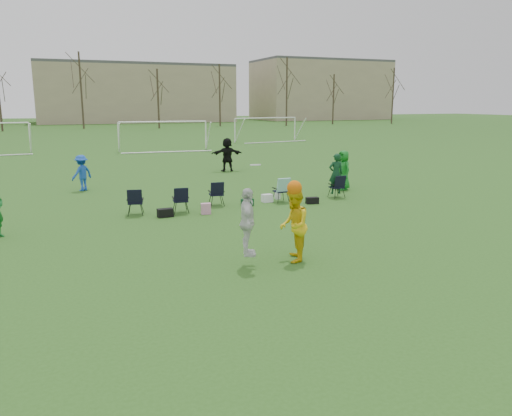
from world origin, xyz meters
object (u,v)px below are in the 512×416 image
fielder_black (227,155)px  fielder_blue (82,173)px  center_contest (278,223)px  goal_mid (163,127)px  fielder_green_far (343,170)px  goal_right (266,123)px

fielder_black → fielder_blue: bearing=31.7°
center_contest → goal_mid: size_ratio=0.35×
fielder_green_far → goal_mid: (-3.68, 22.36, 1.00)m
fielder_green_far → center_contest: bearing=-47.0°
fielder_black → goal_right: (11.24, 20.31, 0.94)m
fielder_black → goal_mid: (-0.76, 14.31, 0.94)m
fielder_blue → goal_right: (19.60, 24.05, 1.10)m
fielder_black → fielder_green_far: bearing=117.5°
fielder_blue → center_contest: (3.93, -13.05, 0.21)m
fielder_black → center_contest: size_ratio=0.77×
fielder_blue → goal_mid: bearing=-150.5°
fielder_blue → goal_mid: goal_mid is taller
fielder_black → goal_right: size_ratio=0.27×
goal_right → fielder_black: bearing=-127.0°
fielder_blue → goal_right: 31.05m
fielder_blue → fielder_black: size_ratio=0.84×
fielder_black → goal_mid: size_ratio=0.27×
fielder_blue → fielder_black: 9.16m
center_contest → goal_mid: bearing=83.3°
fielder_green_far → fielder_black: size_ratio=0.93×
goal_mid → fielder_green_far: bearing=-76.6°
goal_mid → fielder_blue: bearing=-108.8°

